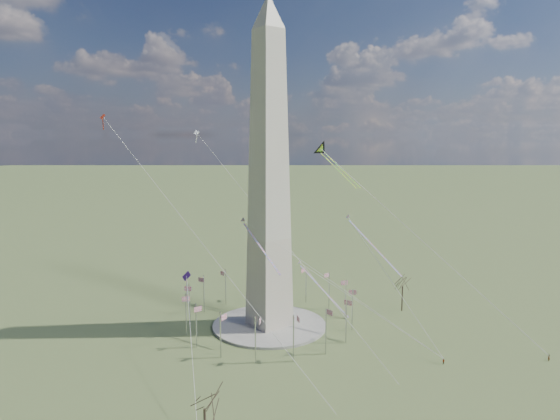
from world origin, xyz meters
TOP-DOWN VIEW (x-y plane):
  - ground at (0.00, 0.00)m, footprint 2000.00×2000.00m
  - plaza at (0.00, 0.00)m, footprint 36.00×36.00m
  - washington_monument at (0.00, 0.00)m, footprint 15.56×15.56m
  - flagpole_ring at (-0.00, -0.00)m, footprint 54.40×54.40m
  - tree_near at (44.53, -16.99)m, footprint 7.53×7.53m
  - tree_far at (-48.23, -44.15)m, footprint 8.10×8.10m
  - person_east at (44.41, -66.13)m, footprint 0.79×0.65m
  - person_centre at (20.47, -49.74)m, footprint 0.93×0.42m
  - kite_delta_black at (29.39, 7.58)m, footprint 7.17×19.06m
  - kite_diamond_purple at (-26.90, 3.30)m, footprint 1.96×3.11m
  - kite_streamer_left at (23.93, -17.91)m, footprint 2.15×22.99m
  - kite_streamer_mid at (-6.89, -2.49)m, footprint 1.93×20.20m
  - kite_streamer_right at (22.38, 3.15)m, footprint 4.13×22.85m
  - kite_small_red at (-38.79, 31.40)m, footprint 1.25×2.07m
  - kite_small_white at (3.45, 50.96)m, footprint 1.94×1.69m

SIDE VIEW (x-z plane):
  - ground at x=0.00m, z-range 0.00..0.00m
  - plaza at x=0.00m, z-range 0.00..0.80m
  - person_centre at x=20.47m, z-range 0.00..1.57m
  - person_east at x=44.41m, z-range 0.00..1.88m
  - flagpole_ring at x=0.00m, z-range 0.77..13.77m
  - tree_near at x=44.53m, z-range 2.80..15.97m
  - kite_streamer_right at x=22.38m, z-range 2.14..17.85m
  - tree_far at x=-48.23m, z-range 3.01..17.19m
  - kite_diamond_purple at x=-26.90m, z-range 14.70..24.39m
  - kite_streamer_left at x=23.93m, z-range 21.07..36.86m
  - kite_streamer_mid at x=-6.89m, z-range 22.62..36.48m
  - washington_monument at x=0.00m, z-range -2.05..97.95m
  - kite_delta_black at x=29.39m, z-range 46.64..62.34m
  - kite_small_white at x=3.45m, z-range 58.19..63.19m
  - kite_small_red at x=-38.79m, z-range 62.82..67.64m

